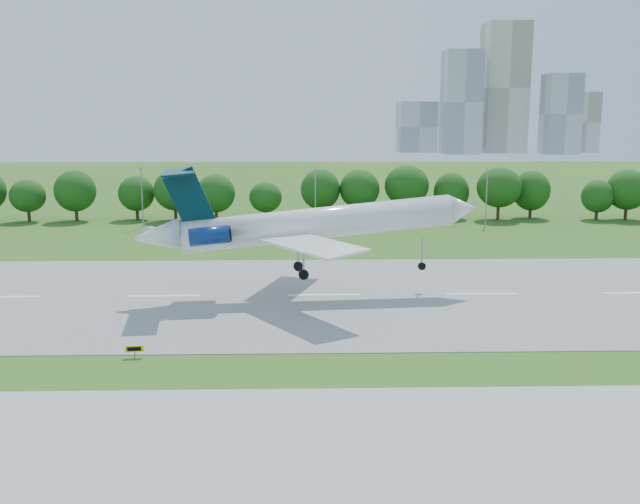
# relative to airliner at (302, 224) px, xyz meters

# --- Properties ---
(ground) EXTENTS (600.00, 600.00, 0.00)m
(ground) POSITION_rel_airliner_xyz_m (22.80, -24.71, -9.20)
(ground) COLOR #2E5C18
(ground) RESTS_ON ground
(runway) EXTENTS (400.00, 45.00, 0.08)m
(runway) POSITION_rel_airliner_xyz_m (22.80, 0.29, -9.16)
(runway) COLOR gray
(runway) RESTS_ON ground
(tree_line) EXTENTS (288.40, 8.40, 10.40)m
(tree_line) POSITION_rel_airliner_xyz_m (22.80, 67.29, -3.01)
(tree_line) COLOR #382314
(tree_line) RESTS_ON ground
(light_poles) EXTENTS (175.90, 0.25, 12.19)m
(light_poles) POSITION_rel_airliner_xyz_m (20.30, 57.29, -2.86)
(light_poles) COLOR gray
(light_poles) RESTS_ON ground
(skyline) EXTENTS (127.00, 52.00, 80.00)m
(skyline) POSITION_rel_airliner_xyz_m (122.96, 365.90, 21.27)
(skyline) COLOR #B2B2B7
(skyline) RESTS_ON ground
(airliner) EXTENTS (42.89, 30.88, 13.70)m
(airliner) POSITION_rel_airliner_xyz_m (0.00, 0.00, 0.00)
(airliner) COLOR white
(airliner) RESTS_ON ground
(taxi_sign_left) EXTENTS (1.69, 0.37, 1.18)m
(taxi_sign_left) POSITION_rel_airliner_xyz_m (-15.62, -22.89, -8.32)
(taxi_sign_left) COLOR gray
(taxi_sign_left) RESTS_ON ground
(service_vehicle_a) EXTENTS (3.95, 2.48, 1.23)m
(service_vehicle_a) POSITION_rel_airliner_xyz_m (-29.12, 50.27, -8.58)
(service_vehicle_a) COLOR silver
(service_vehicle_a) RESTS_ON ground
(service_vehicle_b) EXTENTS (3.65, 2.14, 1.16)m
(service_vehicle_b) POSITION_rel_airliner_xyz_m (11.70, 57.92, -8.61)
(service_vehicle_b) COLOR silver
(service_vehicle_b) RESTS_ON ground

